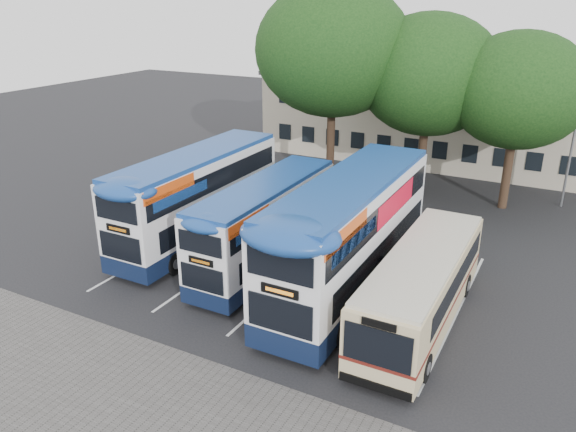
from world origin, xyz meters
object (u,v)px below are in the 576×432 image
Objects in this scene: tree_left at (333,50)px; bus_dd_mid at (266,221)px; tree_right at (519,91)px; bus_single at (422,283)px; bus_dd_left at (199,193)px; tree_mid at (429,75)px; bus_dd_right at (350,231)px.

bus_dd_mid is at bearing -79.97° from tree_left.
bus_single is (-0.87, -14.46, -5.10)m from tree_right.
bus_dd_left is (-2.33, -10.61, -6.06)m from tree_left.
bus_dd_left is at bearing 167.30° from bus_dd_mid.
tree_mid is 14.55m from bus_dd_mid.
tree_mid is at bearing 16.85° from tree_left.
bus_dd_left is (-12.69, -12.11, -4.24)m from tree_right.
bus_single is (3.31, -1.02, -1.05)m from bus_dd_right.
bus_dd_mid reaches higher than bus_single.
tree_right is (10.36, 1.50, -1.82)m from tree_left.
bus_dd_left is (-7.71, -12.24, -4.77)m from tree_mid.
tree_left is 12.44m from bus_dd_left.
bus_single is at bearing -17.20° from bus_dd_right.
bus_dd_left is 0.92× the size of bus_dd_right.
bus_single is (11.83, -2.35, -0.85)m from bus_dd_left.
tree_left is at bearing 77.60° from bus_dd_left.
tree_left is at bearing -163.15° from tree_mid.
bus_dd_right is 3.62m from bus_single.
tree_mid is at bearing 75.88° from bus_dd_mid.
bus_single is at bearing -11.24° from bus_dd_left.
tree_left is 5.77m from tree_mid.
tree_left is at bearing 126.22° from bus_single.
tree_mid is 0.99× the size of bus_dd_left.
tree_left is 1.31× the size of bus_dd_mid.
tree_left is at bearing 117.39° from bus_dd_right.
bus_single is at bearing -53.78° from tree_left.
tree_left reaches higher than bus_dd_left.
bus_single is at bearing -93.43° from tree_right.
tree_right is 18.05m from bus_dd_left.
tree_left is 1.06× the size of bus_dd_right.
tree_right reaches higher than bus_single.
tree_mid is 1.13× the size of bus_dd_mid.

